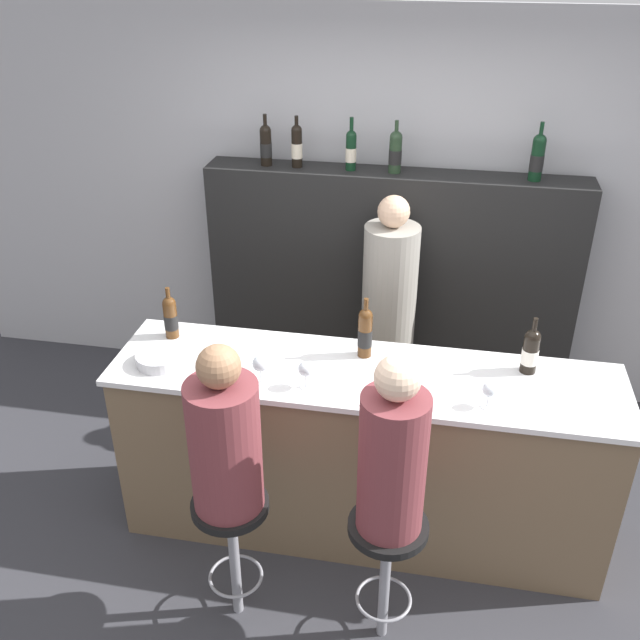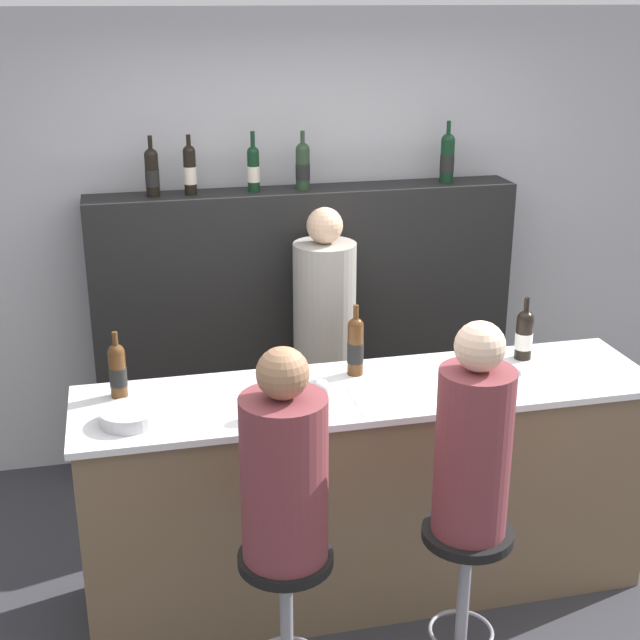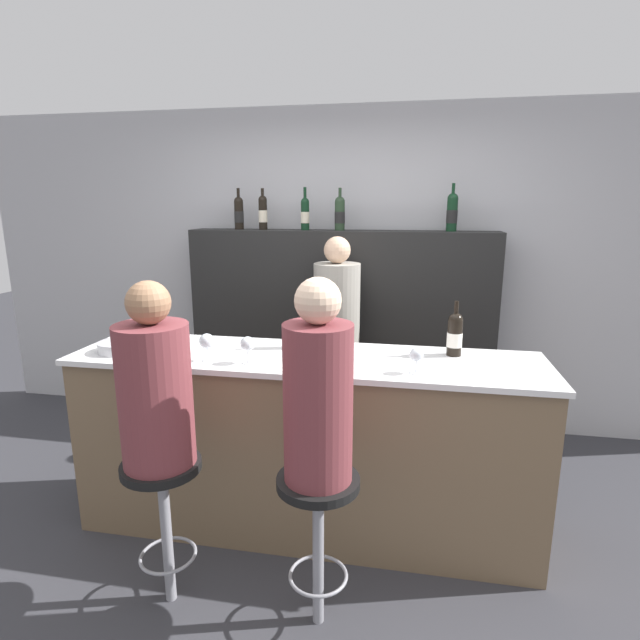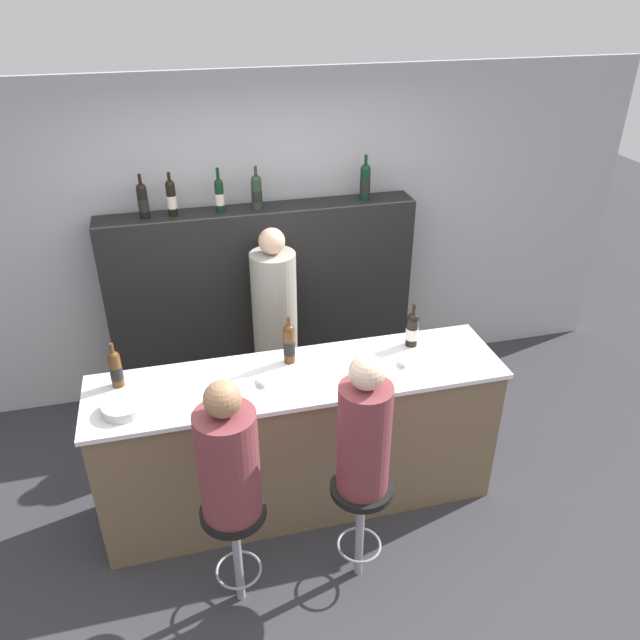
{
  "view_description": "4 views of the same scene",
  "coord_description": "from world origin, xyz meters",
  "px_view_note": "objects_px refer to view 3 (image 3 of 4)",
  "views": [
    {
      "loc": [
        0.33,
        -2.66,
        3.0
      ],
      "look_at": [
        -0.23,
        0.33,
        1.3
      ],
      "focal_mm": 40.0,
      "sensor_mm": 36.0,
      "label": 1
    },
    {
      "loc": [
        -1.02,
        -3.12,
        2.65
      ],
      "look_at": [
        -0.21,
        0.36,
        1.35
      ],
      "focal_mm": 50.0,
      "sensor_mm": 36.0,
      "label": 2
    },
    {
      "loc": [
        0.56,
        -2.24,
        1.84
      ],
      "look_at": [
        0.07,
        0.39,
        1.22
      ],
      "focal_mm": 28.0,
      "sensor_mm": 36.0,
      "label": 3
    },
    {
      "loc": [
        -0.65,
        -2.79,
        3.23
      ],
      "look_at": [
        0.15,
        0.37,
        1.37
      ],
      "focal_mm": 35.0,
      "sensor_mm": 36.0,
      "label": 4
    }
  ],
  "objects_px": {
    "wine_bottle_backbar_0": "(239,213)",
    "wine_bottle_backbar_3": "(340,213)",
    "wine_bottle_backbar_1": "(263,212)",
    "bartender": "(336,355)",
    "guest_seated_left": "(155,387)",
    "wine_glass_0": "(207,342)",
    "metal_bowl": "(120,347)",
    "wine_bottle_counter_1": "(307,324)",
    "wine_bottle_counter_2": "(455,334)",
    "wine_bottle_backbar_2": "(305,213)",
    "wine_bottle_backbar_4": "(452,212)",
    "wine_glass_1": "(248,345)",
    "bar_stool_left": "(163,494)",
    "wine_bottle_counter_0": "(139,319)",
    "bar_stool_right": "(318,512)",
    "wine_glass_2": "(417,356)",
    "guest_seated_right": "(318,393)"
  },
  "relations": [
    {
      "from": "wine_bottle_backbar_0",
      "to": "wine_bottle_backbar_3",
      "type": "bearing_deg",
      "value": -0.0
    },
    {
      "from": "wine_bottle_backbar_1",
      "to": "bartender",
      "type": "distance_m",
      "value": 1.27
    },
    {
      "from": "wine_bottle_backbar_0",
      "to": "guest_seated_left",
      "type": "relative_size",
      "value": 0.39
    },
    {
      "from": "wine_glass_0",
      "to": "metal_bowl",
      "type": "bearing_deg",
      "value": 172.63
    },
    {
      "from": "wine_bottle_counter_1",
      "to": "metal_bowl",
      "type": "distance_m",
      "value": 1.05
    },
    {
      "from": "wine_bottle_counter_2",
      "to": "wine_bottle_backbar_2",
      "type": "distance_m",
      "value": 1.71
    },
    {
      "from": "wine_bottle_counter_2",
      "to": "wine_bottle_backbar_4",
      "type": "xyz_separation_m",
      "value": [
        0.03,
        1.18,
        0.63
      ]
    },
    {
      "from": "wine_bottle_backbar_1",
      "to": "wine_glass_1",
      "type": "distance_m",
      "value": 1.69
    },
    {
      "from": "wine_bottle_backbar_1",
      "to": "bar_stool_left",
      "type": "bearing_deg",
      "value": -86.88
    },
    {
      "from": "wine_bottle_counter_0",
      "to": "bar_stool_left",
      "type": "relative_size",
      "value": 0.41
    },
    {
      "from": "metal_bowl",
      "to": "bar_stool_right",
      "type": "xyz_separation_m",
      "value": [
        1.24,
        -0.57,
        -0.51
      ]
    },
    {
      "from": "wine_bottle_backbar_1",
      "to": "wine_glass_0",
      "type": "distance_m",
      "value": 1.65
    },
    {
      "from": "wine_glass_2",
      "to": "metal_bowl",
      "type": "distance_m",
      "value": 1.63
    },
    {
      "from": "wine_bottle_backbar_1",
      "to": "wine_bottle_backbar_4",
      "type": "height_order",
      "value": "wine_bottle_backbar_4"
    },
    {
      "from": "wine_bottle_backbar_4",
      "to": "wine_bottle_backbar_0",
      "type": "bearing_deg",
      "value": 180.0
    },
    {
      "from": "wine_glass_0",
      "to": "bar_stool_right",
      "type": "relative_size",
      "value": 0.21
    },
    {
      "from": "wine_glass_0",
      "to": "wine_glass_1",
      "type": "bearing_deg",
      "value": 0.0
    },
    {
      "from": "wine_bottle_counter_0",
      "to": "guest_seated_left",
      "type": "bearing_deg",
      "value": -56.53
    },
    {
      "from": "wine_bottle_counter_2",
      "to": "wine_bottle_backbar_4",
      "type": "bearing_deg",
      "value": 88.49
    },
    {
      "from": "wine_bottle_backbar_0",
      "to": "wine_bottle_backbar_1",
      "type": "height_order",
      "value": "wine_bottle_backbar_0"
    },
    {
      "from": "wine_bottle_backbar_4",
      "to": "guest_seated_right",
      "type": "relative_size",
      "value": 0.41
    },
    {
      "from": "wine_glass_0",
      "to": "bar_stool_right",
      "type": "bearing_deg",
      "value": -36.02
    },
    {
      "from": "wine_glass_0",
      "to": "bar_stool_right",
      "type": "xyz_separation_m",
      "value": [
        0.69,
        -0.5,
        -0.59
      ]
    },
    {
      "from": "wine_bottle_counter_2",
      "to": "wine_glass_0",
      "type": "height_order",
      "value": "wine_bottle_counter_2"
    },
    {
      "from": "guest_seated_right",
      "to": "bartender",
      "type": "height_order",
      "value": "bartender"
    },
    {
      "from": "bar_stool_left",
      "to": "wine_bottle_backbar_0",
      "type": "bearing_deg",
      "value": 98.71
    },
    {
      "from": "wine_bottle_backbar_4",
      "to": "bar_stool_right",
      "type": "height_order",
      "value": "wine_bottle_backbar_4"
    },
    {
      "from": "wine_bottle_counter_2",
      "to": "guest_seated_left",
      "type": "distance_m",
      "value": 1.56
    },
    {
      "from": "bar_stool_left",
      "to": "guest_seated_left",
      "type": "bearing_deg",
      "value": 0.0
    },
    {
      "from": "wine_bottle_backbar_4",
      "to": "wine_glass_1",
      "type": "bearing_deg",
      "value": -125.7
    },
    {
      "from": "wine_bottle_counter_2",
      "to": "guest_seated_left",
      "type": "bearing_deg",
      "value": -147.34
    },
    {
      "from": "bartender",
      "to": "wine_glass_1",
      "type": "bearing_deg",
      "value": -104.12
    },
    {
      "from": "wine_bottle_counter_1",
      "to": "wine_bottle_counter_0",
      "type": "bearing_deg",
      "value": -180.0
    },
    {
      "from": "wine_glass_0",
      "to": "metal_bowl",
      "type": "distance_m",
      "value": 0.56
    },
    {
      "from": "wine_bottle_backbar_4",
      "to": "wine_bottle_counter_2",
      "type": "bearing_deg",
      "value": -91.51
    },
    {
      "from": "wine_glass_2",
      "to": "wine_bottle_counter_0",
      "type": "bearing_deg",
      "value": 168.43
    },
    {
      "from": "wine_glass_1",
      "to": "guest_seated_right",
      "type": "bearing_deg",
      "value": -47.1
    },
    {
      "from": "wine_bottle_counter_0",
      "to": "bar_stool_right",
      "type": "bearing_deg",
      "value": -33.46
    },
    {
      "from": "wine_bottle_backbar_0",
      "to": "wine_glass_1",
      "type": "relative_size",
      "value": 2.25
    },
    {
      "from": "wine_bottle_counter_0",
      "to": "guest_seated_left",
      "type": "relative_size",
      "value": 0.36
    },
    {
      "from": "wine_glass_0",
      "to": "bartender",
      "type": "bearing_deg",
      "value": 66.02
    },
    {
      "from": "wine_bottle_backbar_2",
      "to": "wine_glass_1",
      "type": "relative_size",
      "value": 2.28
    },
    {
      "from": "wine_bottle_counter_1",
      "to": "wine_glass_0",
      "type": "distance_m",
      "value": 0.57
    },
    {
      "from": "wine_glass_2",
      "to": "bartender",
      "type": "height_order",
      "value": "bartender"
    },
    {
      "from": "bar_stool_right",
      "to": "wine_bottle_backbar_1",
      "type": "bearing_deg",
      "value": 112.26
    },
    {
      "from": "metal_bowl",
      "to": "wine_glass_2",
      "type": "bearing_deg",
      "value": -2.5
    },
    {
      "from": "wine_bottle_counter_1",
      "to": "bar_stool_right",
      "type": "bearing_deg",
      "value": -74.97
    },
    {
      "from": "bar_stool_left",
      "to": "bartender",
      "type": "bearing_deg",
      "value": 71.86
    },
    {
      "from": "guest_seated_right",
      "to": "metal_bowl",
      "type": "bearing_deg",
      "value": 155.21
    },
    {
      "from": "bar_stool_right",
      "to": "guest_seated_right",
      "type": "distance_m",
      "value": 0.54
    }
  ]
}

